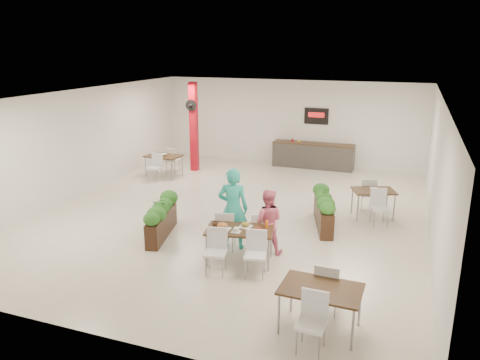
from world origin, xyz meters
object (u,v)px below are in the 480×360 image
(main_table, at_px, (239,234))
(side_table_b, at_px, (373,195))
(red_column, at_px, (194,126))
(planter_right, at_px, (324,207))
(side_table_c, at_px, (321,295))
(diner_woman, at_px, (267,221))
(service_counter, at_px, (313,155))
(diner_man, at_px, (233,208))
(planter_left, at_px, (161,216))
(side_table_a, at_px, (164,159))

(main_table, xyz_separation_m, side_table_b, (2.40, 3.79, -0.02))
(red_column, relative_size, planter_right, 1.64)
(main_table, relative_size, side_table_c, 1.12)
(planter_right, height_order, side_table_b, planter_right)
(red_column, height_order, main_table, red_column)
(side_table_b, bearing_deg, diner_woman, -143.69)
(side_table_c, bearing_deg, service_counter, 104.12)
(main_table, height_order, diner_woman, diner_woman)
(red_column, bearing_deg, planter_right, -35.52)
(diner_man, height_order, planter_left, diner_man)
(diner_woman, height_order, planter_left, diner_woman)
(planter_left, relative_size, side_table_b, 1.10)
(side_table_c, bearing_deg, planter_left, 151.43)
(service_counter, bearing_deg, red_column, -155.00)
(main_table, distance_m, side_table_a, 7.26)
(planter_right, bearing_deg, diner_man, -130.27)
(red_column, height_order, diner_man, red_column)
(diner_man, relative_size, side_table_b, 1.12)
(side_table_a, bearing_deg, diner_man, -44.31)
(diner_man, distance_m, side_table_a, 6.52)
(diner_man, height_order, side_table_c, diner_man)
(service_counter, distance_m, side_table_c, 10.51)
(side_table_a, bearing_deg, planter_left, -58.69)
(service_counter, height_order, planter_right, service_counter)
(service_counter, bearing_deg, diner_man, -91.63)
(main_table, relative_size, planter_right, 0.94)
(diner_man, bearing_deg, side_table_a, -58.78)
(side_table_a, relative_size, side_table_c, 1.00)
(main_table, distance_m, diner_woman, 0.78)
(side_table_a, bearing_deg, diner_woman, -39.56)
(planter_left, relative_size, side_table_a, 1.12)
(diner_man, relative_size, side_table_a, 1.14)
(planter_right, bearing_deg, main_table, -116.05)
(diner_woman, distance_m, planter_left, 2.65)
(service_counter, xyz_separation_m, diner_woman, (0.58, -7.75, 0.24))
(diner_woman, height_order, side_table_a, diner_woman)
(planter_right, distance_m, side_table_a, 6.72)
(main_table, height_order, planter_left, planter_left)
(planter_right, bearing_deg, service_counter, 104.25)
(diner_woman, bearing_deg, main_table, 46.50)
(diner_man, relative_size, side_table_c, 1.15)
(diner_man, height_order, planter_right, diner_man)
(main_table, height_order, side_table_a, same)
(planter_left, height_order, side_table_c, planter_left)
(main_table, relative_size, planter_left, 1.00)
(service_counter, xyz_separation_m, side_table_c, (2.24, -10.27, 0.14))
(planter_left, bearing_deg, side_table_c, -30.38)
(red_column, bearing_deg, planter_left, -71.80)
(side_table_b, bearing_deg, main_table, -143.59)
(service_counter, relative_size, side_table_c, 1.84)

